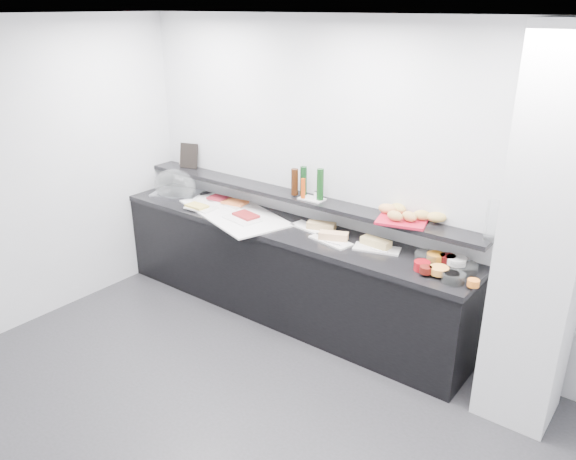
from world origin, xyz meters
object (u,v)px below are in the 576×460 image
Objects in this scene: cloche_base at (178,194)px; condiment_tray at (312,199)px; bread_tray at (402,221)px; carafe at (492,221)px; sandwich_plate_mid at (331,241)px; framed_print at (189,156)px.

cloche_base is 2.17× the size of condiment_tray.
cloche_base is at bearing 167.92° from bread_tray.
carafe is at bearing -17.78° from cloche_base.
cloche_base is 1.27× the size of bread_tray.
cloche_base is 1.29× the size of sandwich_plate_mid.
carafe is (3.17, 0.20, 0.38)m from cloche_base.
carafe is at bearing -9.17° from bread_tray.
sandwich_plate_mid is 0.63m from bread_tray.
cloche_base is at bearing -176.06° from condiment_tray.
carafe is (3.21, -0.02, 0.02)m from framed_print.
bread_tray is (2.50, 0.13, 0.24)m from cloche_base.
bread_tray is at bearing -174.07° from carafe.
carafe reaches higher than condiment_tray.
cloche_base is 2.51m from bread_tray.
framed_print is at bearing 179.62° from carafe.
sandwich_plate_mid is 0.99× the size of bread_tray.
cloche_base is 1.63m from condiment_tray.
framed_print is 3.21m from carafe.
carafe is (0.68, 0.07, 0.14)m from bread_tray.
carafe reaches higher than bread_tray.
carafe is at bearing 0.05° from condiment_tray.
sandwich_plate_mid is 1.69× the size of condiment_tray.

